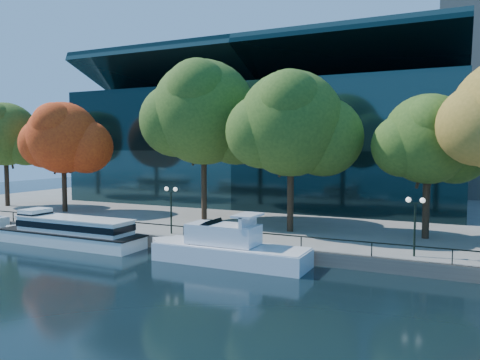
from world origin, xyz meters
The scene contains 13 objects.
ground centered at (0.00, 0.00, 0.00)m, with size 160.00×160.00×0.00m, color black.
promenade centered at (0.00, 36.38, 0.50)m, with size 90.00×67.08×1.00m.
railing centered at (0.00, 3.25, 1.94)m, with size 88.20×0.08×0.99m.
convention_building centered at (-4.00, 31.79, 8.51)m, with size 50.00×24.57×21.43m.
tour_boat centered at (-10.32, 0.85, 1.23)m, with size 15.31×3.41×2.90m.
cruiser_near centered at (4.92, 0.89, 1.15)m, with size 12.76×3.29×3.70m.
tree_0 centered at (-31.45, 11.72, 9.90)m, with size 9.91×8.13×13.04m.
tree_1 centered at (-20.82, 10.92, 9.33)m, with size 10.21×8.37×12.59m.
tree_2 centered at (-3.17, 12.49, 11.70)m, with size 13.24×10.86×16.22m.
tree_3 centered at (7.03, 9.85, 10.27)m, with size 11.55×9.47×14.09m.
tree_4 centered at (18.01, 11.59, 8.91)m, with size 9.06×7.43×11.70m.
lamp_1 centered at (-2.04, 4.50, 3.98)m, with size 1.26×0.36×4.03m.
lamp_2 centered at (17.61, 4.50, 3.98)m, with size 1.26×0.36×4.03m.
Camera 1 is at (20.29, -28.93, 8.40)m, focal length 35.00 mm.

